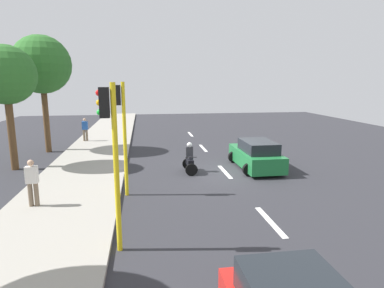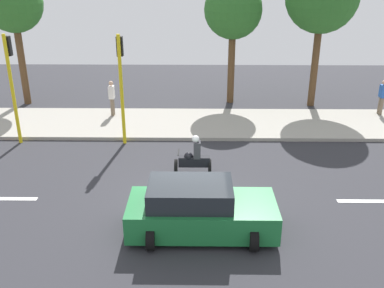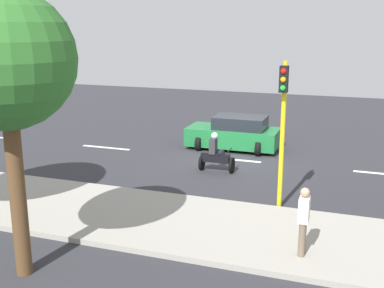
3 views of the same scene
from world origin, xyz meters
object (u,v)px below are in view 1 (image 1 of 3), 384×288
Objects in this scene: pedestrian_by_tree at (85,129)px; traffic_light_corner at (111,145)px; car_green at (256,155)px; pedestrian_near_signal at (32,181)px; street_tree_south at (5,76)px; motorcycle at (190,160)px; street_tree_center at (42,65)px; traffic_light_midblock at (122,123)px.

pedestrian_by_tree is 16.85m from traffic_light_corner.
car_green is 10.58m from pedestrian_near_signal.
traffic_light_corner is 0.71× the size of street_tree_south.
pedestrian_by_tree is 8.41m from street_tree_south.
motorcycle is 10.00m from street_tree_south.
pedestrian_near_signal is (6.17, 3.99, 0.42)m from motorcycle.
pedestrian_by_tree is 5.61m from street_tree_center.
pedestrian_by_tree is at bearing -78.16° from traffic_light_corner.
car_green is 2.42× the size of pedestrian_near_signal.
motorcycle is at bearing -112.73° from traffic_light_corner.
motorcycle is at bearing 143.71° from street_tree_center.
pedestrian_by_tree is at bearing -122.46° from street_tree_center.
pedestrian_by_tree is (6.51, -9.05, 0.42)m from motorcycle.
street_tree_center reaches higher than pedestrian_by_tree.
street_tree_south is (2.73, -5.89, 3.72)m from pedestrian_near_signal.
motorcycle is 0.34× the size of traffic_light_corner.
traffic_light_midblock is at bearing 140.41° from street_tree_south.
street_tree_south is (12.45, -1.71, 4.07)m from car_green.
traffic_light_midblock is at bearing -90.00° from traffic_light_corner.
pedestrian_by_tree is (0.34, -13.04, 0.00)m from pedestrian_near_signal.
pedestrian_near_signal is 0.23× the size of street_tree_center.
pedestrian_by_tree is at bearing -74.00° from traffic_light_midblock.
traffic_light_corner is at bearing 111.43° from street_tree_center.
pedestrian_near_signal is 11.27m from street_tree_center.
street_tree_center reaches higher than traffic_light_corner.
car_green is at bearing 172.18° from street_tree_south.
street_tree_south is (8.90, -1.89, 4.14)m from motorcycle.
pedestrian_by_tree reaches higher than car_green.
traffic_light_corner is at bearing 122.29° from street_tree_south.
traffic_light_corner is (6.62, 7.52, 2.22)m from car_green.
street_tree_center is (11.90, -5.95, 4.78)m from car_green.
car_green is 0.65× the size of street_tree_south.
motorcycle is (3.54, 0.18, -0.07)m from car_green.
motorcycle is 7.36m from pedestrian_near_signal.
traffic_light_corner reaches higher than pedestrian_near_signal.
motorcycle is 0.21× the size of street_tree_center.
pedestrian_by_tree reaches higher than motorcycle.
street_tree_center is at bearing -68.57° from traffic_light_corner.
motorcycle is at bearing 167.99° from street_tree_south.
street_tree_center is at bearing -26.58° from car_green.
street_tree_south reaches higher than pedestrian_near_signal.
traffic_light_midblock is (6.62, 3.11, 2.22)m from car_green.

